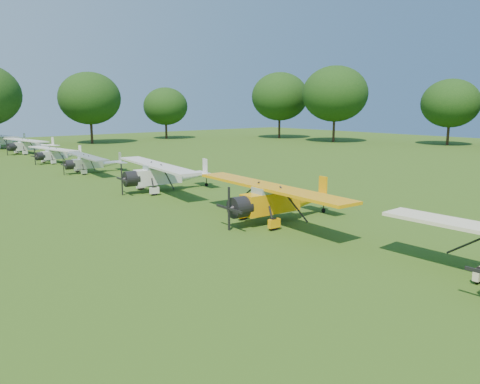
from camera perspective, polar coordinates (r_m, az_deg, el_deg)
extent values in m
plane|color=#2D4A12|center=(30.30, -2.01, -2.25)|extent=(160.00, 160.00, 0.00)
cylinder|color=#302012|center=(86.06, 24.03, 6.57)|extent=(0.44, 0.44, 4.02)
ellipsoid|color=black|center=(85.93, 24.28, 9.84)|extent=(9.39, 9.39, 7.98)
cylinder|color=#302012|center=(87.03, 11.36, 7.63)|extent=(0.44, 0.44, 4.99)
ellipsoid|color=black|center=(86.95, 11.51, 11.65)|extent=(11.65, 11.65, 9.90)
cylinder|color=#302012|center=(95.76, 4.81, 8.00)|extent=(0.44, 0.44, 4.81)
ellipsoid|color=black|center=(95.68, 4.87, 11.52)|extent=(11.23, 11.23, 9.55)
cylinder|color=#302012|center=(94.85, -8.98, 7.55)|extent=(0.44, 0.44, 3.70)
ellipsoid|color=black|center=(94.73, -9.06, 10.28)|extent=(8.63, 8.63, 7.34)
cylinder|color=#302012|center=(86.04, -17.65, 7.15)|extent=(0.44, 0.44, 4.51)
ellipsoid|color=black|center=(85.93, -17.86, 10.81)|extent=(10.52, 10.52, 8.94)
cylinder|color=black|center=(20.36, 27.12, -9.00)|extent=(0.64, 0.19, 0.64)
cube|color=#E79D09|center=(26.98, 3.76, -1.27)|extent=(3.72, 1.33, 1.20)
cone|color=#E79D09|center=(29.03, 8.46, -0.85)|extent=(3.26, 1.24, 1.03)
cube|color=#8CA5B2|center=(26.78, 3.58, 0.02)|extent=(1.89, 1.17, 0.63)
cylinder|color=black|center=(25.68, 0.01, -1.85)|extent=(1.11, 1.25, 1.19)
cube|color=black|center=(25.26, -1.35, -2.06)|extent=(0.08, 0.14, 2.40)
cube|color=#E79D09|center=(26.73, 3.59, 0.62)|extent=(2.47, 12.19, 0.16)
cube|color=#E79D09|center=(29.72, 10.07, 0.48)|extent=(0.16, 0.63, 1.48)
cube|color=#E79D09|center=(29.73, 9.89, -0.51)|extent=(1.18, 3.26, 0.10)
cylinder|color=black|center=(25.53, 4.18, -3.93)|extent=(0.70, 0.23, 0.69)
cylinder|color=black|center=(27.72, 0.40, -2.74)|extent=(0.70, 0.23, 0.69)
cylinder|color=black|center=(30.09, 10.13, -2.23)|extent=(0.28, 0.11, 0.27)
cube|color=silver|center=(37.22, -9.98, 1.89)|extent=(3.74, 1.51, 1.19)
cone|color=silver|center=(38.51, -5.76, 2.03)|extent=(3.28, 1.40, 1.02)
cube|color=#8CA5B2|center=(37.09, -10.17, 2.82)|extent=(1.93, 1.26, 0.63)
cylinder|color=black|center=(36.45, -13.11, 1.59)|extent=(1.16, 1.30, 1.18)
cube|color=black|center=(36.22, -14.21, 1.48)|extent=(0.08, 0.14, 2.39)
cube|color=silver|center=(37.05, -10.19, 3.26)|extent=(3.10, 12.16, 0.16)
cube|color=silver|center=(38.95, -4.28, 2.99)|extent=(0.19, 0.63, 1.48)
cube|color=silver|center=(38.97, -4.42, 2.24)|extent=(1.34, 3.28, 0.10)
cylinder|color=black|center=(35.72, -10.40, 0.12)|extent=(0.70, 0.26, 0.68)
cylinder|color=black|center=(38.33, -12.01, 0.77)|extent=(0.70, 0.26, 0.68)
cylinder|color=black|center=(39.22, -4.11, 0.90)|extent=(0.28, 0.12, 0.27)
cube|color=white|center=(49.07, -18.09, 3.33)|extent=(2.98, 1.10, 0.96)
cone|color=white|center=(49.85, -15.38, 3.42)|extent=(2.61, 1.02, 0.82)
cube|color=#8CA5B2|center=(48.99, -18.23, 3.90)|extent=(1.52, 0.95, 0.50)
cylinder|color=black|center=(48.60, -20.05, 3.15)|extent=(0.89, 1.01, 0.95)
cube|color=black|center=(48.45, -20.72, 3.08)|extent=(0.06, 0.11, 1.92)
cube|color=white|center=(48.96, -18.24, 4.17)|extent=(2.09, 9.74, 0.13)
cube|color=white|center=(50.11, -14.42, 4.03)|extent=(0.13, 0.51, 1.19)
cube|color=white|center=(50.12, -14.50, 3.56)|extent=(0.98, 2.61, 0.08)
cylinder|color=black|center=(47.86, -18.48, 2.31)|extent=(0.56, 0.19, 0.55)
cylinder|color=black|center=(50.04, -19.23, 2.60)|extent=(0.56, 0.19, 0.55)
cylinder|color=black|center=(50.28, -14.26, 2.72)|extent=(0.22, 0.09, 0.22)
cube|color=silver|center=(58.76, -21.71, 4.22)|extent=(2.99, 1.32, 0.95)
cone|color=silver|center=(59.92, -19.64, 4.33)|extent=(2.62, 1.22, 0.81)
cube|color=#8CA5B2|center=(58.67, -21.82, 4.69)|extent=(1.56, 1.06, 0.50)
cylinder|color=black|center=(58.00, -23.21, 4.03)|extent=(0.95, 1.06, 0.94)
cube|color=black|center=(57.75, -23.73, 3.97)|extent=(0.07, 0.12, 1.89)
cube|color=silver|center=(58.65, -21.84, 4.91)|extent=(2.86, 9.64, 0.13)
cube|color=silver|center=(60.32, -18.93, 4.84)|extent=(0.17, 0.50, 1.17)
cube|color=silver|center=(60.32, -18.98, 4.45)|extent=(1.17, 2.61, 0.08)
cylinder|color=black|center=(57.51, -21.78, 3.41)|extent=(0.56, 0.23, 0.54)
cylinder|color=black|center=(59.51, -22.79, 3.56)|extent=(0.56, 0.23, 0.54)
cylinder|color=black|center=(60.49, -18.79, 3.77)|extent=(0.23, 0.11, 0.22)
cube|color=silver|center=(71.21, -24.58, 5.11)|extent=(3.40, 1.47, 1.08)
cone|color=silver|center=(72.39, -22.56, 5.21)|extent=(2.99, 1.35, 0.93)
cube|color=#8CA5B2|center=(71.13, -24.70, 5.56)|extent=(1.77, 1.19, 0.57)
cylinder|color=black|center=(70.45, -26.04, 4.95)|extent=(1.08, 1.20, 1.07)
cube|color=black|center=(70.20, -26.54, 4.89)|extent=(0.08, 0.13, 2.16)
cube|color=silver|center=(71.11, -24.71, 5.76)|extent=(3.13, 11.01, 0.14)
cube|color=silver|center=(72.80, -21.86, 5.70)|extent=(0.19, 0.58, 1.34)
cube|color=silver|center=(72.79, -21.91, 5.33)|extent=(1.30, 2.98, 0.09)
cylinder|color=black|center=(69.78, -24.72, 4.37)|extent=(0.64, 0.26, 0.62)
cylinder|color=black|center=(72.13, -25.55, 4.48)|extent=(0.64, 0.26, 0.62)
cylinder|color=black|center=(72.95, -21.72, 4.67)|extent=(0.26, 0.12, 0.25)
cube|color=white|center=(82.85, -27.22, 5.55)|extent=(3.45, 1.50, 1.09)
cone|color=white|center=(83.93, -25.42, 5.64)|extent=(3.03, 1.38, 0.94)
cube|color=white|center=(84.31, -24.80, 6.07)|extent=(0.19, 0.58, 1.35)
cube|color=white|center=(84.30, -24.84, 5.74)|extent=(1.33, 3.02, 0.09)
cylinder|color=black|center=(84.45, -24.66, 5.17)|extent=(0.26, 0.12, 0.25)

